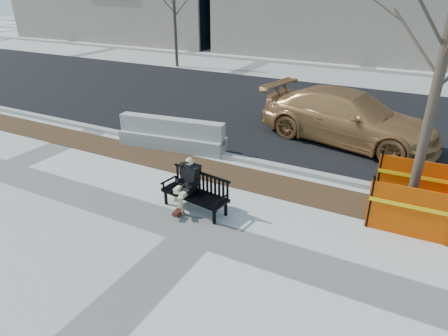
{
  "coord_description": "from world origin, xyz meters",
  "views": [
    {
      "loc": [
        3.55,
        -5.62,
        4.52
      ],
      "look_at": [
        -0.11,
        1.3,
        0.85
      ],
      "focal_mm": 31.59,
      "sensor_mm": 36.0,
      "label": 1
    }
  ],
  "objects_px": {
    "bench": "(195,210)",
    "sedan": "(345,141)",
    "seated_man": "(189,206)",
    "tree_fence": "(406,218)",
    "jersey_barrier_left": "(173,148)"
  },
  "relations": [
    {
      "from": "bench",
      "to": "seated_man",
      "type": "distance_m",
      "value": 0.22
    },
    {
      "from": "bench",
      "to": "tree_fence",
      "type": "bearing_deg",
      "value": 31.84
    },
    {
      "from": "seated_man",
      "to": "tree_fence",
      "type": "bearing_deg",
      "value": 29.99
    },
    {
      "from": "bench",
      "to": "seated_man",
      "type": "xyz_separation_m",
      "value": [
        -0.21,
        0.07,
        0.0
      ]
    },
    {
      "from": "tree_fence",
      "to": "sedan",
      "type": "distance_m",
      "value": 4.5
    },
    {
      "from": "seated_man",
      "to": "jersey_barrier_left",
      "type": "bearing_deg",
      "value": 138.86
    },
    {
      "from": "seated_man",
      "to": "sedan",
      "type": "distance_m",
      "value": 6.1
    },
    {
      "from": "bench",
      "to": "jersey_barrier_left",
      "type": "bearing_deg",
      "value": 140.59
    },
    {
      "from": "sedan",
      "to": "tree_fence",
      "type": "bearing_deg",
      "value": -139.58
    },
    {
      "from": "bench",
      "to": "sedan",
      "type": "distance_m",
      "value": 6.09
    },
    {
      "from": "bench",
      "to": "jersey_barrier_left",
      "type": "distance_m",
      "value": 3.72
    },
    {
      "from": "bench",
      "to": "tree_fence",
      "type": "relative_size",
      "value": 0.27
    },
    {
      "from": "seated_man",
      "to": "sedan",
      "type": "xyz_separation_m",
      "value": [
        2.2,
        5.69,
        0.0
      ]
    },
    {
      "from": "bench",
      "to": "sedan",
      "type": "height_order",
      "value": "sedan"
    },
    {
      "from": "seated_man",
      "to": "jersey_barrier_left",
      "type": "distance_m",
      "value": 3.52
    }
  ]
}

